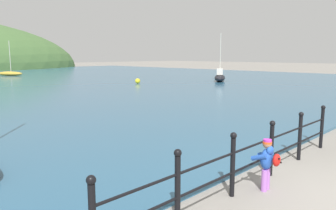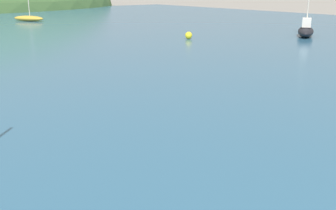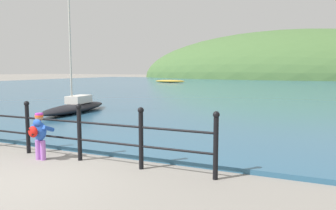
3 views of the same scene
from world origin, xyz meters
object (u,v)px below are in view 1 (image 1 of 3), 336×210
Objects in this scene: mooring_buoy at (138,81)px; boat_far_left at (10,73)px; boat_green_fishing at (220,77)px; child_in_coat at (268,160)px.

boat_far_left is at bearing 100.58° from mooring_buoy.
mooring_buoy is at bearing 152.84° from boat_green_fishing.
child_in_coat is at bearing -124.25° from mooring_buoy.
child_in_coat is at bearing -142.52° from boat_green_fishing.
child_in_coat is 0.24× the size of boat_far_left.
mooring_buoy is (-7.11, 3.65, -0.18)m from boat_green_fishing.
child_in_coat is at bearing -103.65° from boat_far_left.
boat_far_left is 19.75m from mooring_buoy.
boat_green_fishing is at bearing -65.04° from boat_far_left.
boat_green_fishing is 10.04× the size of mooring_buoy.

